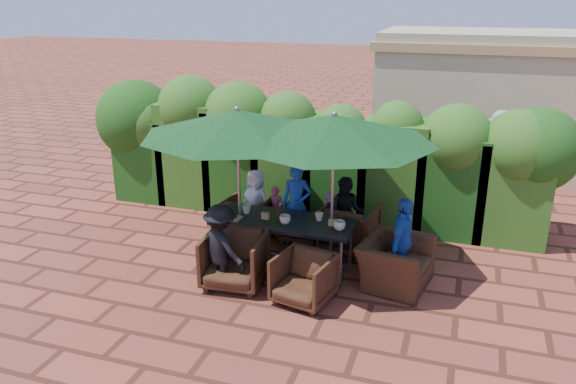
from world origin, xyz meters
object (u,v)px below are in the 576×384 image
(chair_end_right, at_px, (396,255))
(chair_near_right, at_px, (304,277))
(chair_far_right, at_px, (350,225))
(chair_near_left, at_px, (235,257))
(umbrella_left, at_px, (237,123))
(chair_far_mid, at_px, (302,221))
(umbrella_right, at_px, (334,128))
(dining_table, at_px, (284,224))
(chair_far_left, at_px, (247,215))

(chair_end_right, bearing_deg, chair_near_right, 138.80)
(chair_far_right, bearing_deg, chair_near_left, 59.23)
(umbrella_left, bearing_deg, chair_far_mid, 53.05)
(umbrella_right, distance_m, chair_near_left, 2.34)
(umbrella_left, xyz_separation_m, chair_far_mid, (0.73, 0.97, -1.87))
(dining_table, bearing_deg, umbrella_right, 6.25)
(chair_far_left, xyz_separation_m, chair_far_mid, (0.97, 0.10, -0.03))
(chair_far_right, bearing_deg, umbrella_left, 35.30)
(dining_table, height_order, chair_near_left, chair_near_left)
(chair_near_left, xyz_separation_m, chair_near_right, (1.09, -0.14, -0.06))
(chair_far_right, distance_m, chair_end_right, 1.29)
(chair_far_mid, xyz_separation_m, chair_end_right, (1.73, -1.08, 0.11))
(chair_far_right, bearing_deg, umbrella_right, 87.72)
(chair_far_right, bearing_deg, chair_near_right, 89.97)
(chair_far_left, height_order, chair_near_left, chair_near_left)
(umbrella_left, xyz_separation_m, chair_near_right, (1.35, -0.99, -1.84))
(chair_near_left, distance_m, chair_near_right, 1.10)
(umbrella_left, distance_m, chair_near_right, 2.48)
(chair_end_right, bearing_deg, chair_far_left, 80.55)
(chair_far_left, relative_size, chair_near_right, 1.00)
(dining_table, distance_m, chair_near_right, 1.21)
(umbrella_left, relative_size, chair_far_left, 3.87)
(chair_near_left, xyz_separation_m, chair_end_right, (2.20, 0.74, 0.02))
(dining_table, distance_m, chair_far_mid, 1.02)
(dining_table, distance_m, chair_end_right, 1.75)
(chair_near_left, bearing_deg, chair_far_mid, 70.68)
(umbrella_left, xyz_separation_m, umbrella_right, (1.46, 0.08, 0.00))
(umbrella_left, bearing_deg, dining_table, 0.33)
(umbrella_right, relative_size, chair_near_right, 3.91)
(umbrella_left, bearing_deg, chair_end_right, -2.47)
(umbrella_right, height_order, chair_near_left, umbrella_right)
(chair_near_right, distance_m, chair_end_right, 1.42)
(dining_table, distance_m, chair_near_left, 1.00)
(dining_table, height_order, umbrella_left, umbrella_left)
(umbrella_left, distance_m, umbrella_right, 1.46)
(chair_far_left, relative_size, chair_end_right, 0.72)
(umbrella_left, distance_m, chair_end_right, 3.03)
(chair_near_right, bearing_deg, dining_table, 133.89)
(umbrella_right, relative_size, chair_near_left, 3.40)
(umbrella_right, distance_m, chair_far_left, 2.62)
(chair_far_left, xyz_separation_m, chair_far_right, (1.83, -0.04, 0.06))
(umbrella_right, height_order, chair_near_right, umbrella_right)
(umbrella_left, relative_size, chair_far_mid, 4.21)
(dining_table, xyz_separation_m, umbrella_right, (0.73, 0.08, 1.54))
(umbrella_left, height_order, umbrella_right, same)
(chair_near_left, bearing_deg, chair_end_right, 13.72)
(dining_table, bearing_deg, chair_far_mid, 89.78)
(umbrella_left, xyz_separation_m, chair_far_left, (-0.24, 0.88, -1.84))
(umbrella_right, relative_size, chair_far_left, 3.93)
(chair_far_left, height_order, chair_far_right, chair_far_right)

